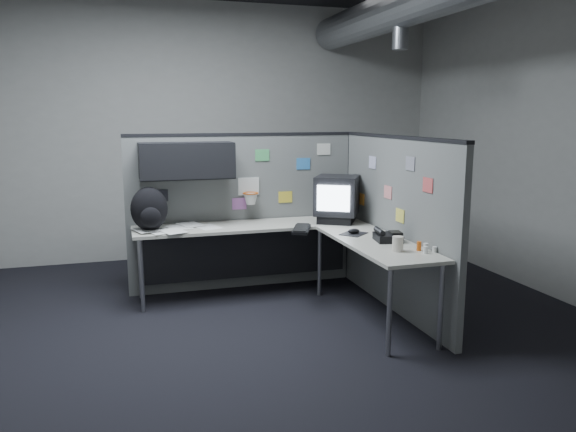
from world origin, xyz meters
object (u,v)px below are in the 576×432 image
object	(u,v)px
desk	(282,240)
keyboard	(301,229)
monitor	(337,198)
backpack	(149,210)
phone	(387,236)

from	to	relation	value
desk	keyboard	bearing A→B (deg)	-45.96
monitor	desk	bearing A→B (deg)	-179.30
monitor	backpack	world-z (taller)	monitor
monitor	phone	xyz separation A→B (m)	(0.09, -0.96, -0.20)
keyboard	backpack	world-z (taller)	backpack
phone	backpack	size ratio (longest dim) A/B	0.64
monitor	keyboard	world-z (taller)	monitor
keyboard	backpack	xyz separation A→B (m)	(-1.37, 0.40, 0.19)
desk	backpack	size ratio (longest dim) A/B	5.50
backpack	desk	bearing A→B (deg)	7.35
monitor	backpack	xyz separation A→B (m)	(-1.86, 0.08, -0.04)
desk	monitor	xyz separation A→B (m)	(0.63, 0.17, 0.36)
monitor	keyboard	xyz separation A→B (m)	(-0.48, -0.32, -0.23)
keyboard	monitor	bearing A→B (deg)	12.03
backpack	phone	bearing A→B (deg)	-9.42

